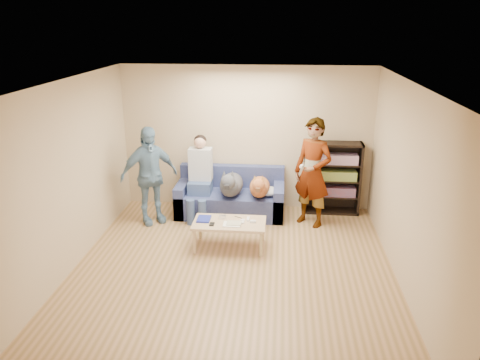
# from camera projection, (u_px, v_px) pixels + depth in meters

# --- Properties ---
(ground) EXTENTS (5.00, 5.00, 0.00)m
(ground) POSITION_uv_depth(u_px,v_px,m) (232.00, 272.00, 6.51)
(ground) COLOR olive
(ground) RESTS_ON ground
(ceiling) EXTENTS (5.00, 5.00, 0.00)m
(ceiling) POSITION_uv_depth(u_px,v_px,m) (231.00, 84.00, 5.66)
(ceiling) COLOR white
(ceiling) RESTS_ON ground
(wall_back) EXTENTS (4.50, 0.00, 4.50)m
(wall_back) POSITION_uv_depth(u_px,v_px,m) (247.00, 138.00, 8.44)
(wall_back) COLOR tan
(wall_back) RESTS_ON ground
(wall_front) EXTENTS (4.50, 0.00, 4.50)m
(wall_front) POSITION_uv_depth(u_px,v_px,m) (198.00, 289.00, 3.74)
(wall_front) COLOR tan
(wall_front) RESTS_ON ground
(wall_left) EXTENTS (0.00, 5.00, 5.00)m
(wall_left) POSITION_uv_depth(u_px,v_px,m) (65.00, 179.00, 6.28)
(wall_left) COLOR tan
(wall_left) RESTS_ON ground
(wall_right) EXTENTS (0.00, 5.00, 5.00)m
(wall_right) POSITION_uv_depth(u_px,v_px,m) (409.00, 190.00, 5.90)
(wall_right) COLOR tan
(wall_right) RESTS_ON ground
(blanket) EXTENTS (0.41, 0.35, 0.14)m
(blanket) POSITION_uv_depth(u_px,v_px,m) (268.00, 191.00, 8.15)
(blanket) COLOR #ACADB1
(blanket) RESTS_ON sofa
(person_standing_right) EXTENTS (0.80, 0.74, 1.84)m
(person_standing_right) POSITION_uv_depth(u_px,v_px,m) (313.00, 173.00, 7.77)
(person_standing_right) COLOR gray
(person_standing_right) RESTS_ON ground
(person_standing_left) EXTENTS (1.04, 0.91, 1.69)m
(person_standing_left) POSITION_uv_depth(u_px,v_px,m) (149.00, 176.00, 7.87)
(person_standing_left) COLOR #7196B5
(person_standing_left) RESTS_ON ground
(held_controller) EXTENTS (0.07, 0.13, 0.03)m
(held_controller) POSITION_uv_depth(u_px,v_px,m) (301.00, 166.00, 7.54)
(held_controller) COLOR silver
(held_controller) RESTS_ON person_standing_right
(notebook_blue) EXTENTS (0.20, 0.26, 0.03)m
(notebook_blue) POSITION_uv_depth(u_px,v_px,m) (204.00, 219.00, 7.19)
(notebook_blue) COLOR #1B2696
(notebook_blue) RESTS_ON coffee_table
(papers) EXTENTS (0.26, 0.20, 0.02)m
(papers) POSITION_uv_depth(u_px,v_px,m) (232.00, 224.00, 7.01)
(papers) COLOR white
(papers) RESTS_ON coffee_table
(magazine) EXTENTS (0.22, 0.17, 0.01)m
(magazine) POSITION_uv_depth(u_px,v_px,m) (234.00, 223.00, 7.02)
(magazine) COLOR #BFB998
(magazine) RESTS_ON coffee_table
(camera_silver) EXTENTS (0.11, 0.06, 0.05)m
(camera_silver) POSITION_uv_depth(u_px,v_px,m) (222.00, 217.00, 7.22)
(camera_silver) COLOR silver
(camera_silver) RESTS_ON coffee_table
(controller_a) EXTENTS (0.04, 0.13, 0.03)m
(controller_a) POSITION_uv_depth(u_px,v_px,m) (248.00, 219.00, 7.17)
(controller_a) COLOR white
(controller_a) RESTS_ON coffee_table
(controller_b) EXTENTS (0.09, 0.06, 0.03)m
(controller_b) POSITION_uv_depth(u_px,v_px,m) (253.00, 221.00, 7.09)
(controller_b) COLOR silver
(controller_b) RESTS_ON coffee_table
(headphone_cup_a) EXTENTS (0.07, 0.07, 0.02)m
(headphone_cup_a) POSITION_uv_depth(u_px,v_px,m) (242.00, 222.00, 7.07)
(headphone_cup_a) COLOR white
(headphone_cup_a) RESTS_ON coffee_table
(headphone_cup_b) EXTENTS (0.07, 0.07, 0.02)m
(headphone_cup_b) POSITION_uv_depth(u_px,v_px,m) (243.00, 220.00, 7.14)
(headphone_cup_b) COLOR white
(headphone_cup_b) RESTS_ON coffee_table
(pen_orange) EXTENTS (0.13, 0.06, 0.01)m
(pen_orange) POSITION_uv_depth(u_px,v_px,m) (227.00, 226.00, 6.96)
(pen_orange) COLOR #C65B1C
(pen_orange) RESTS_ON coffee_table
(pen_black) EXTENTS (0.13, 0.08, 0.01)m
(pen_black) POSITION_uv_depth(u_px,v_px,m) (238.00, 217.00, 7.27)
(pen_black) COLOR black
(pen_black) RESTS_ON coffee_table
(wallet) EXTENTS (0.07, 0.12, 0.02)m
(wallet) POSITION_uv_depth(u_px,v_px,m) (212.00, 224.00, 7.01)
(wallet) COLOR black
(wallet) RESTS_ON coffee_table
(sofa) EXTENTS (1.90, 0.85, 0.82)m
(sofa) POSITION_uv_depth(u_px,v_px,m) (231.00, 198.00, 8.42)
(sofa) COLOR #515B93
(sofa) RESTS_ON ground
(person_seated) EXTENTS (0.40, 0.73, 1.47)m
(person_seated) POSITION_uv_depth(u_px,v_px,m) (200.00, 174.00, 8.18)
(person_seated) COLOR #3A5A81
(person_seated) RESTS_ON sofa
(dog_gray) EXTENTS (0.40, 1.24, 0.58)m
(dog_gray) POSITION_uv_depth(u_px,v_px,m) (231.00, 184.00, 8.08)
(dog_gray) COLOR #46464F
(dog_gray) RESTS_ON sofa
(dog_tan) EXTENTS (0.35, 1.14, 0.51)m
(dog_tan) POSITION_uv_depth(u_px,v_px,m) (259.00, 187.00, 8.05)
(dog_tan) COLOR #BB6039
(dog_tan) RESTS_ON sofa
(coffee_table) EXTENTS (1.10, 0.60, 0.42)m
(coffee_table) POSITION_uv_depth(u_px,v_px,m) (229.00, 225.00, 7.12)
(coffee_table) COLOR #D7B084
(coffee_table) RESTS_ON ground
(bookshelf) EXTENTS (1.00, 0.34, 1.30)m
(bookshelf) POSITION_uv_depth(u_px,v_px,m) (332.00, 176.00, 8.35)
(bookshelf) COLOR black
(bookshelf) RESTS_ON ground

